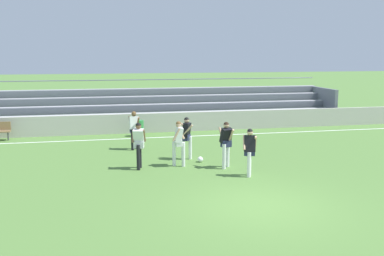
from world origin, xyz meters
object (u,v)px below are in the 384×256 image
object	(u,v)px
trash_bin	(139,128)
player_dark_wide_right	(250,148)
player_dark_on_ball	(226,141)
player_white_challenging	(134,127)
player_white_deep_cover	(179,139)
player_white_dropping_back	(139,141)
bleacher_stand	(163,106)
soccer_ball	(200,159)
player_dark_overlapping	(187,134)

from	to	relation	value
trash_bin	player_dark_wide_right	distance (m)	8.57
player_dark_on_ball	player_white_challenging	size ratio (longest dim) A/B	1.01
player_white_deep_cover	player_white_challenging	bearing A→B (deg)	114.20
player_white_deep_cover	player_dark_on_ball	bearing A→B (deg)	-19.48
player_white_deep_cover	player_white_dropping_back	xyz separation A→B (m)	(-1.49, -0.09, 0.00)
player_white_challenging	player_dark_wide_right	bearing A→B (deg)	-54.32
trash_bin	player_dark_on_ball	world-z (taller)	player_dark_on_ball
bleacher_stand	player_dark_on_ball	distance (m)	10.04
bleacher_stand	player_dark_wide_right	world-z (taller)	bleacher_stand
player_dark_on_ball	player_white_dropping_back	size ratio (longest dim) A/B	1.00
player_dark_wide_right	soccer_ball	size ratio (longest dim) A/B	7.55
player_white_dropping_back	player_white_challenging	world-z (taller)	player_white_dropping_back
bleacher_stand	player_white_deep_cover	bearing A→B (deg)	-94.47
player_white_dropping_back	player_dark_wide_right	xyz separation A→B (m)	(3.63, -1.71, -0.04)
player_white_deep_cover	trash_bin	bearing A→B (deg)	98.90
bleacher_stand	trash_bin	xyz separation A→B (m)	(-1.70, -3.25, -0.70)
trash_bin	player_white_challenging	xyz separation A→B (m)	(-0.46, -3.00, 0.61)
player_white_challenging	trash_bin	bearing A→B (deg)	81.37
player_dark_wide_right	player_white_deep_cover	bearing A→B (deg)	139.95
player_white_dropping_back	player_dark_overlapping	xyz separation A→B (m)	(1.97, 1.06, -0.01)
trash_bin	player_white_deep_cover	xyz separation A→B (m)	(0.96, -6.16, 0.61)
player_dark_on_ball	player_dark_wide_right	world-z (taller)	player_dark_on_ball
player_white_deep_cover	player_dark_wide_right	size ratio (longest dim) A/B	1.03
trash_bin	bleacher_stand	bearing A→B (deg)	62.39
trash_bin	player_dark_overlapping	distance (m)	5.43
trash_bin	player_dark_wide_right	size ratio (longest dim) A/B	0.49
bleacher_stand	player_dark_wide_right	distance (m)	11.30
player_white_deep_cover	soccer_ball	xyz separation A→B (m)	(0.92, 0.41, -0.91)
player_dark_wide_right	player_dark_overlapping	world-z (taller)	player_dark_overlapping
player_dark_wide_right	player_dark_overlapping	bearing A→B (deg)	120.87
trash_bin	player_dark_overlapping	xyz separation A→B (m)	(1.45, -5.20, 0.61)
trash_bin	player_dark_overlapping	size ratio (longest dim) A/B	0.48
player_dark_on_ball	player_white_dropping_back	bearing A→B (deg)	171.00
player_dark_on_ball	player_dark_overlapping	world-z (taller)	player_dark_on_ball
bleacher_stand	player_white_deep_cover	xyz separation A→B (m)	(-0.74, -9.41, -0.09)
player_dark_wide_right	player_white_challenging	xyz separation A→B (m)	(-3.56, 4.96, 0.03)
player_white_challenging	bleacher_stand	bearing A→B (deg)	70.98
trash_bin	player_dark_on_ball	distance (m)	7.27
player_white_dropping_back	soccer_ball	size ratio (longest dim) A/B	7.78
player_dark_on_ball	player_white_dropping_back	xyz separation A→B (m)	(-3.15, 0.50, -0.01)
bleacher_stand	player_dark_on_ball	xyz separation A→B (m)	(0.93, -10.00, -0.08)
soccer_ball	player_white_deep_cover	bearing A→B (deg)	-155.75
player_white_dropping_back	trash_bin	bearing A→B (deg)	85.24
player_dark_on_ball	player_white_challenging	world-z (taller)	player_dark_on_ball
player_white_deep_cover	player_dark_on_ball	world-z (taller)	player_dark_on_ball
player_white_challenging	soccer_ball	world-z (taller)	player_white_challenging
soccer_ball	player_white_dropping_back	bearing A→B (deg)	-168.17
trash_bin	soccer_ball	bearing A→B (deg)	-71.85
player_white_deep_cover	bleacher_stand	bearing A→B (deg)	85.53
bleacher_stand	player_white_challenging	xyz separation A→B (m)	(-2.16, -6.25, -0.09)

